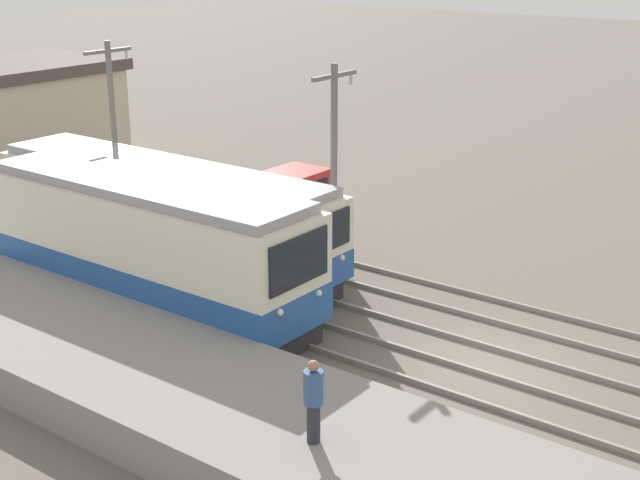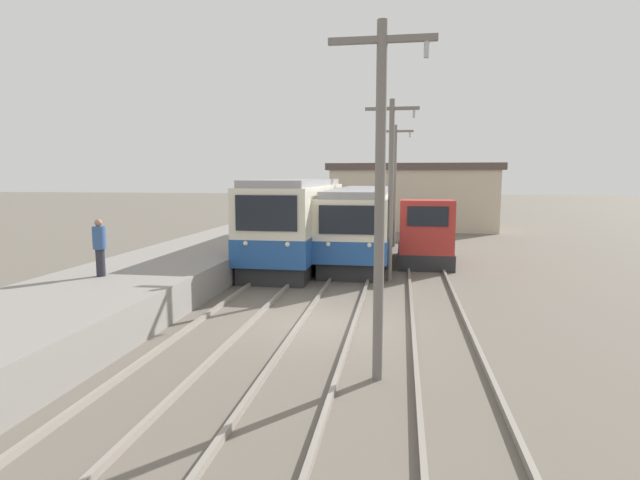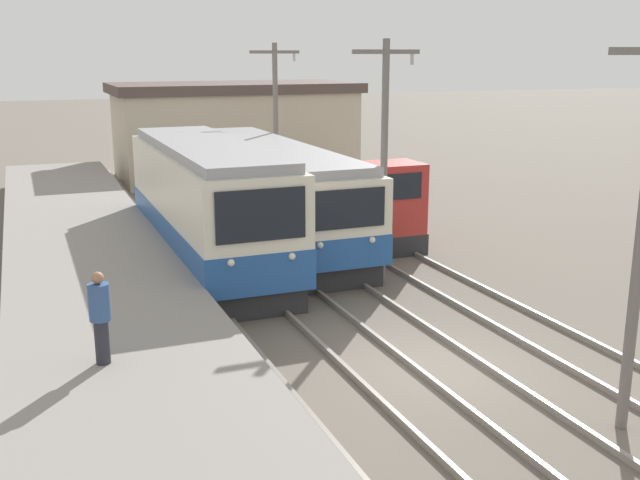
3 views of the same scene
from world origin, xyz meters
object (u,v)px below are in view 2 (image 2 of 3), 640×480
at_px(shunting_locomotive, 425,237).
at_px(catenary_mast_near, 380,191).
at_px(commuter_train_center, 362,225).
at_px(catenary_mast_far, 395,181).
at_px(catenary_mast_mid, 391,183).
at_px(commuter_train_left, 298,225).
at_px(person_on_platform, 100,245).

relative_size(shunting_locomotive, catenary_mast_near, 0.74).
distance_m(shunting_locomotive, catenary_mast_near, 14.06).
bearing_deg(shunting_locomotive, commuter_train_center, 154.06).
xyz_separation_m(commuter_train_center, shunting_locomotive, (3.00, -1.46, -0.39)).
distance_m(commuter_train_center, catenary_mast_far, 4.66).
bearing_deg(shunting_locomotive, catenary_mast_mid, -109.48).
bearing_deg(commuter_train_center, catenary_mast_far, 68.63).
relative_size(commuter_train_left, commuter_train_center, 0.84).
relative_size(commuter_train_left, catenary_mast_near, 1.60).
bearing_deg(commuter_train_center, person_on_platform, -121.40).
distance_m(shunting_locomotive, person_on_platform, 14.04).
height_order(catenary_mast_mid, person_on_platform, catenary_mast_mid).
distance_m(commuter_train_left, commuter_train_center, 3.65).
bearing_deg(catenary_mast_mid, catenary_mast_far, 90.00).
height_order(shunting_locomotive, catenary_mast_near, catenary_mast_near).
height_order(catenary_mast_near, catenary_mast_far, same).
xyz_separation_m(catenary_mast_near, catenary_mast_far, (0.00, 19.06, 0.00)).
relative_size(commuter_train_center, catenary_mast_near, 1.91).
distance_m(commuter_train_center, shunting_locomotive, 3.36).
xyz_separation_m(shunting_locomotive, person_on_platform, (-9.93, -9.89, 0.77)).
bearing_deg(catenary_mast_mid, shunting_locomotive, 70.52).
xyz_separation_m(commuter_train_center, person_on_platform, (-6.93, -11.35, 0.37)).
distance_m(catenary_mast_near, person_on_platform, 9.44).
bearing_deg(catenary_mast_far, catenary_mast_mid, -90.00).
height_order(commuter_train_left, person_on_platform, commuter_train_left).
distance_m(commuter_train_left, person_on_platform, 9.92).
height_order(commuter_train_center, catenary_mast_far, catenary_mast_far).
distance_m(catenary_mast_near, catenary_mast_mid, 9.53).
relative_size(shunting_locomotive, person_on_platform, 2.97).
bearing_deg(catenary_mast_near, catenary_mast_far, 90.00).
height_order(catenary_mast_mid, catenary_mast_far, same).
distance_m(catenary_mast_near, catenary_mast_far, 19.06).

